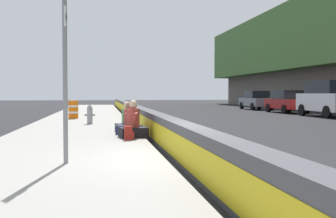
{
  "coord_description": "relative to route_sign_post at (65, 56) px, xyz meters",
  "views": [
    {
      "loc": [
        -8.28,
        1.75,
        1.49
      ],
      "look_at": [
        8.92,
        -1.06,
        0.82
      ],
      "focal_mm": 43.6,
      "sensor_mm": 36.0,
      "label": 1
    }
  ],
  "objects": [
    {
      "name": "fire_hydrant",
      "position": [
        10.19,
        -0.17,
        -1.62
      ],
      "size": [
        0.26,
        0.46,
        0.88
      ],
      "color": "gray",
      "rests_on": "sidewalk_strip"
    },
    {
      "name": "route_sign_post",
      "position": [
        0.0,
        0.0,
        0.0
      ],
      "size": [
        0.44,
        0.09,
        3.6
      ],
      "color": "gray",
      "rests_on": "sidewalk_strip"
    },
    {
      "name": "construction_barrel",
      "position": [
        14.18,
        0.81,
        -1.59
      ],
      "size": [
        0.54,
        0.54,
        0.95
      ],
      "color": "orange",
      "rests_on": "sidewalk_strip"
    },
    {
      "name": "parked_car_fourth",
      "position": [
        15.55,
        -14.71,
        -1.03
      ],
      "size": [
        4.82,
        2.1,
        2.28
      ],
      "color": "silver",
      "rests_on": "ground_plane"
    },
    {
      "name": "ground_plane",
      "position": [
        0.24,
        -2.43,
        -2.21
      ],
      "size": [
        160.0,
        160.0,
        0.0
      ],
      "primitive_type": "plane",
      "color": "#232326",
      "rests_on": "ground"
    },
    {
      "name": "seated_person_middle",
      "position": [
        5.49,
        -1.59,
        -1.74
      ],
      "size": [
        0.86,
        0.93,
        1.06
      ],
      "color": "#23284C",
      "rests_on": "sidewalk_strip"
    },
    {
      "name": "seated_person_foreground",
      "position": [
        4.42,
        -1.64,
        -1.71
      ],
      "size": [
        0.8,
        0.91,
        1.14
      ],
      "color": "black",
      "rests_on": "sidewalk_strip"
    },
    {
      "name": "parked_car_midline",
      "position": [
        21.06,
        -14.61,
        -1.35
      ],
      "size": [
        4.5,
        1.96,
        1.71
      ],
      "color": "maroon",
      "rests_on": "ground_plane"
    },
    {
      "name": "seated_person_rear",
      "position": [
        6.43,
        -1.57,
        -1.75
      ],
      "size": [
        0.75,
        0.85,
        1.04
      ],
      "color": "#424247",
      "rests_on": "sidewalk_strip"
    },
    {
      "name": "sidewalk_strip",
      "position": [
        0.24,
        0.22,
        -2.14
      ],
      "size": [
        80.0,
        4.4,
        0.14
      ],
      "primitive_type": "cube",
      "color": "gray",
      "rests_on": "ground_plane"
    },
    {
      "name": "parked_car_far",
      "position": [
        27.25,
        -14.59,
        -1.35
      ],
      "size": [
        4.51,
        1.97,
        1.71
      ],
      "color": "slate",
      "rests_on": "ground_plane"
    },
    {
      "name": "jersey_barrier",
      "position": [
        0.24,
        -2.43,
        -1.79
      ],
      "size": [
        76.0,
        0.45,
        0.85
      ],
      "color": "#47474C",
      "rests_on": "ground_plane"
    },
    {
      "name": "backpack",
      "position": [
        3.78,
        -1.45,
        -1.88
      ],
      "size": [
        0.32,
        0.28,
        0.4
      ],
      "color": "maroon",
      "rests_on": "sidewalk_strip"
    }
  ]
}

